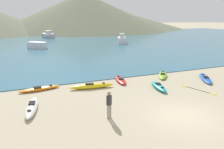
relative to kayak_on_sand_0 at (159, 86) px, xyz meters
name	(u,v)px	position (x,y,z in m)	size (l,w,h in m)	color
ground_plane	(183,116)	(-1.51, -4.60, -0.17)	(400.00, 400.00, 0.00)	tan
bay_water	(57,41)	(-1.51, 38.75, -0.14)	(160.00, 70.00, 0.06)	teal
far_hill_midright	(83,12)	(16.75, 80.42, 7.64)	(70.53, 70.53, 15.61)	#6B7056
far_hill_right	(126,21)	(39.93, 86.32, 3.52)	(55.59, 55.59, 7.38)	#6B7056
kayak_on_sand_0	(159,86)	(0.00, 0.00, 0.00)	(1.23, 2.73, 0.38)	teal
kayak_on_sand_1	(205,78)	(5.19, 0.47, -0.03)	(2.47, 3.26, 0.32)	blue
kayak_on_sand_2	(92,86)	(-4.70, 2.03, 0.02)	(3.47, 1.01, 0.41)	yellow
kayak_on_sand_3	(40,89)	(-8.43, 3.10, -0.04)	(3.09, 1.16, 0.30)	orange
kayak_on_sand_4	(32,107)	(-9.18, -0.49, 0.02)	(1.21, 3.34, 0.41)	white
kayak_on_sand_5	(163,75)	(2.37, 2.79, -0.02)	(2.28, 2.72, 0.34)	#8CCC2D
kayak_on_sand_6	(120,80)	(-1.86, 2.91, -0.04)	(1.25, 2.83, 0.29)	red
person_near_foreground	(109,103)	(-5.40, -3.27, 0.70)	(0.31, 0.27, 1.52)	gray
moored_boat_0	(122,40)	(10.37, 28.52, 0.62)	(3.44, 5.07, 2.08)	white
moored_boat_2	(37,45)	(-6.71, 26.85, 0.45)	(3.38, 3.19, 1.12)	white
moored_boat_3	(48,35)	(-2.36, 47.92, 0.56)	(2.87, 6.10, 1.91)	#B2B2B7
loose_paddle	(198,90)	(2.54, -1.46, -0.15)	(0.86, 2.74, 0.03)	black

